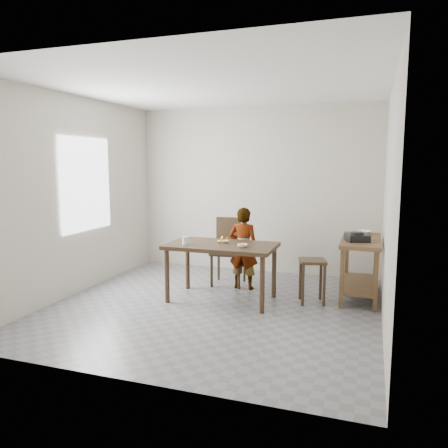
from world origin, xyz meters
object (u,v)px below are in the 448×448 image
(dining_table, at_px, (222,272))
(stool, at_px, (312,281))
(child, at_px, (243,248))
(prep_counter, at_px, (360,268))
(dining_chair, at_px, (228,252))

(dining_table, height_order, stool, dining_table)
(dining_table, xyz_separation_m, stool, (1.14, 0.27, -0.09))
(child, relative_size, stool, 2.07)
(dining_table, height_order, child, child)
(prep_counter, relative_size, stool, 2.11)
(dining_table, distance_m, stool, 1.18)
(stool, bearing_deg, dining_table, -166.92)
(prep_counter, height_order, child, child)
(child, distance_m, dining_chair, 0.32)
(child, xyz_separation_m, dining_chair, (-0.27, 0.14, -0.10))
(dining_table, height_order, dining_chair, dining_chair)
(prep_counter, xyz_separation_m, stool, (-0.58, -0.43, -0.12))
(dining_table, relative_size, stool, 2.46)
(dining_chair, relative_size, stool, 1.72)
(child, bearing_deg, prep_counter, -175.20)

